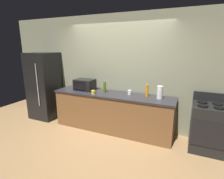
{
  "coord_description": "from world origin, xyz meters",
  "views": [
    {
      "loc": [
        1.6,
        -3.15,
        1.97
      ],
      "look_at": [
        0.0,
        0.4,
        1.0
      ],
      "focal_mm": 28.12,
      "sensor_mm": 36.0,
      "label": 1
    }
  ],
  "objects_px": {
    "stove_range": "(207,127)",
    "paper_towel_roll": "(160,92)",
    "bottle_dish_soap": "(147,91)",
    "bottle_olive_oil": "(105,87)",
    "mug_white": "(130,92)",
    "mug_yellow": "(93,92)",
    "refrigerator": "(45,86)",
    "microwave": "(85,85)"
  },
  "relations": [
    {
      "from": "microwave",
      "to": "mug_yellow",
      "type": "relative_size",
      "value": 5.47
    },
    {
      "from": "mug_white",
      "to": "bottle_olive_oil",
      "type": "bearing_deg",
      "value": -173.52
    },
    {
      "from": "refrigerator",
      "to": "mug_yellow",
      "type": "bearing_deg",
      "value": -6.88
    },
    {
      "from": "bottle_olive_oil",
      "to": "mug_white",
      "type": "relative_size",
      "value": 2.51
    },
    {
      "from": "stove_range",
      "to": "mug_white",
      "type": "bearing_deg",
      "value": 176.21
    },
    {
      "from": "paper_towel_roll",
      "to": "bottle_dish_soap",
      "type": "distance_m",
      "value": 0.29
    },
    {
      "from": "stove_range",
      "to": "mug_yellow",
      "type": "height_order",
      "value": "stove_range"
    },
    {
      "from": "microwave",
      "to": "mug_white",
      "type": "xyz_separation_m",
      "value": [
        1.16,
        0.06,
        -0.08
      ]
    },
    {
      "from": "mug_white",
      "to": "bottle_dish_soap",
      "type": "bearing_deg",
      "value": -0.07
    },
    {
      "from": "mug_white",
      "to": "refrigerator",
      "type": "bearing_deg",
      "value": -177.5
    },
    {
      "from": "paper_towel_roll",
      "to": "bottle_dish_soap",
      "type": "xyz_separation_m",
      "value": [
        -0.28,
        0.06,
        -0.0
      ]
    },
    {
      "from": "stove_range",
      "to": "mug_yellow",
      "type": "xyz_separation_m",
      "value": [
        -2.38,
        -0.2,
        0.48
      ]
    },
    {
      "from": "bottle_olive_oil",
      "to": "mug_white",
      "type": "height_order",
      "value": "bottle_olive_oil"
    },
    {
      "from": "stove_range",
      "to": "paper_towel_roll",
      "type": "distance_m",
      "value": 1.1
    },
    {
      "from": "stove_range",
      "to": "paper_towel_roll",
      "type": "bearing_deg",
      "value": 176.92
    },
    {
      "from": "microwave",
      "to": "stove_range",
      "type": "bearing_deg",
      "value": -1.0
    },
    {
      "from": "paper_towel_roll",
      "to": "mug_yellow",
      "type": "bearing_deg",
      "value": -170.11
    },
    {
      "from": "stove_range",
      "to": "mug_yellow",
      "type": "relative_size",
      "value": 12.3
    },
    {
      "from": "bottle_olive_oil",
      "to": "paper_towel_roll",
      "type": "bearing_deg",
      "value": 0.51
    },
    {
      "from": "bottle_dish_soap",
      "to": "mug_white",
      "type": "xyz_separation_m",
      "value": [
        -0.39,
        0.0,
        -0.08
      ]
    },
    {
      "from": "stove_range",
      "to": "paper_towel_roll",
      "type": "relative_size",
      "value": 4.0
    },
    {
      "from": "bottle_dish_soap",
      "to": "paper_towel_roll",
      "type": "bearing_deg",
      "value": -11.2
    },
    {
      "from": "microwave",
      "to": "bottle_olive_oil",
      "type": "distance_m",
      "value": 0.56
    },
    {
      "from": "bottle_dish_soap",
      "to": "mug_white",
      "type": "height_order",
      "value": "bottle_dish_soap"
    },
    {
      "from": "refrigerator",
      "to": "bottle_olive_oil",
      "type": "relative_size",
      "value": 7.1
    },
    {
      "from": "paper_towel_roll",
      "to": "stove_range",
      "type": "bearing_deg",
      "value": -3.08
    },
    {
      "from": "paper_towel_roll",
      "to": "refrigerator",
      "type": "bearing_deg",
      "value": -179.08
    },
    {
      "from": "mug_white",
      "to": "mug_yellow",
      "type": "bearing_deg",
      "value": -158.19
    },
    {
      "from": "bottle_dish_soap",
      "to": "bottle_olive_oil",
      "type": "xyz_separation_m",
      "value": [
        -0.99,
        -0.07,
        -0.01
      ]
    },
    {
      "from": "stove_range",
      "to": "bottle_dish_soap",
      "type": "height_order",
      "value": "bottle_dish_soap"
    },
    {
      "from": "stove_range",
      "to": "paper_towel_roll",
      "type": "xyz_separation_m",
      "value": [
        -0.94,
        0.05,
        0.57
      ]
    },
    {
      "from": "bottle_olive_oil",
      "to": "bottle_dish_soap",
      "type": "bearing_deg",
      "value": 3.89
    },
    {
      "from": "stove_range",
      "to": "bottle_dish_soap",
      "type": "distance_m",
      "value": 1.35
    },
    {
      "from": "bottle_olive_oil",
      "to": "stove_range",
      "type": "bearing_deg",
      "value": -1.01
    },
    {
      "from": "mug_yellow",
      "to": "mug_white",
      "type": "height_order",
      "value": "mug_white"
    },
    {
      "from": "bottle_olive_oil",
      "to": "mug_white",
      "type": "xyz_separation_m",
      "value": [
        0.6,
        0.07,
        -0.08
      ]
    },
    {
      "from": "stove_range",
      "to": "bottle_olive_oil",
      "type": "height_order",
      "value": "bottle_olive_oil"
    },
    {
      "from": "stove_range",
      "to": "paper_towel_roll",
      "type": "height_order",
      "value": "paper_towel_roll"
    },
    {
      "from": "mug_yellow",
      "to": "stove_range",
      "type": "bearing_deg",
      "value": 4.84
    },
    {
      "from": "mug_yellow",
      "to": "mug_white",
      "type": "relative_size",
      "value": 0.87
    },
    {
      "from": "paper_towel_roll",
      "to": "bottle_olive_oil",
      "type": "distance_m",
      "value": 1.27
    },
    {
      "from": "paper_towel_roll",
      "to": "mug_white",
      "type": "height_order",
      "value": "paper_towel_roll"
    }
  ]
}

